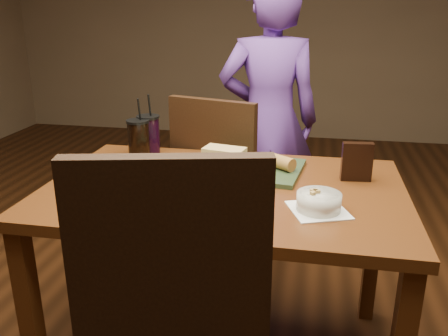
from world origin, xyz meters
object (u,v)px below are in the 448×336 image
at_px(tray_near, 156,194).
at_px(soup_bowl, 319,201).
at_px(baguette_far, 282,162).
at_px(cup_cola, 139,139).
at_px(chair_far, 217,184).
at_px(tray_far, 247,168).
at_px(salad_bowl, 159,180).
at_px(dining_table, 224,209).
at_px(cup_berry, 149,135).
at_px(baguette_near, 188,198).
at_px(chip_bag, 357,162).
at_px(diner, 269,121).
at_px(sandwich_far, 224,156).
at_px(sandwich_near, 115,174).

distance_m(tray_near, soup_bowl, 0.55).
height_order(soup_bowl, baguette_far, baguette_far).
bearing_deg(cup_cola, chair_far, 45.91).
height_order(tray_far, soup_bowl, soup_bowl).
bearing_deg(tray_near, cup_cola, 117.55).
bearing_deg(salad_bowl, dining_table, 37.12).
height_order(tray_far, cup_berry, cup_berry).
bearing_deg(tray_near, baguette_near, -36.34).
bearing_deg(tray_far, cup_berry, 164.48).
bearing_deg(tray_far, cup_cola, 172.80).
height_order(salad_bowl, chip_bag, chip_bag).
bearing_deg(diner, tray_far, 81.62).
xyz_separation_m(chair_far, sandwich_far, (0.10, -0.33, 0.25)).
bearing_deg(baguette_far, dining_table, -137.35).
xyz_separation_m(soup_bowl, chip_bag, (0.14, 0.31, 0.04)).
relative_size(baguette_far, chip_bag, 0.73).
distance_m(diner, sandwich_near, 1.15).
distance_m(soup_bowl, cup_cola, 0.86).
distance_m(diner, sandwich_far, 0.79).
height_order(baguette_near, chip_bag, chip_bag).
height_order(soup_bowl, sandwich_far, sandwich_far).
height_order(chair_far, sandwich_far, chair_far).
relative_size(cup_cola, chip_bag, 1.79).
distance_m(baguette_near, cup_cola, 0.61).
height_order(dining_table, chip_bag, chip_bag).
height_order(tray_near, baguette_far, baguette_far).
height_order(baguette_near, cup_cola, cup_cola).
bearing_deg(cup_berry, chip_bag, -10.49).
xyz_separation_m(dining_table, tray_far, (0.06, 0.19, 0.10)).
xyz_separation_m(sandwich_far, cup_cola, (-0.38, 0.05, 0.04)).
xyz_separation_m(diner, baguette_near, (-0.13, -1.23, 0.04)).
bearing_deg(soup_bowl, tray_far, 129.04).
relative_size(diner, baguette_far, 14.17).
bearing_deg(tray_far, soup_bowl, -50.96).
relative_size(tray_near, soup_bowl, 1.88).
xyz_separation_m(tray_near, soup_bowl, (0.55, -0.02, 0.02)).
bearing_deg(salad_bowl, chair_far, 85.12).
xyz_separation_m(cup_cola, chip_bag, (0.89, -0.09, -0.01)).
distance_m(tray_near, tray_far, 0.43).
relative_size(soup_bowl, baguette_near, 1.76).
distance_m(diner, baguette_near, 1.24).
relative_size(diner, sandwich_near, 11.50).
bearing_deg(soup_bowl, salad_bowl, 179.25).
xyz_separation_m(salad_bowl, soup_bowl, (0.54, -0.01, -0.03)).
bearing_deg(chip_bag, chair_far, 142.48).
bearing_deg(sandwich_far, cup_berry, 162.58).
bearing_deg(dining_table, sandwich_near, -169.82).
xyz_separation_m(tray_far, sandwich_near, (-0.45, -0.26, 0.04)).
bearing_deg(sandwich_far, salad_bowl, -114.30).
height_order(tray_near, soup_bowl, soup_bowl).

